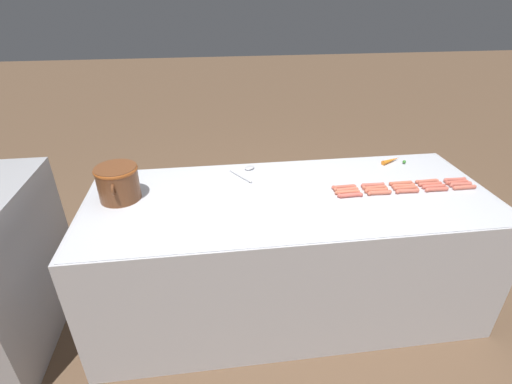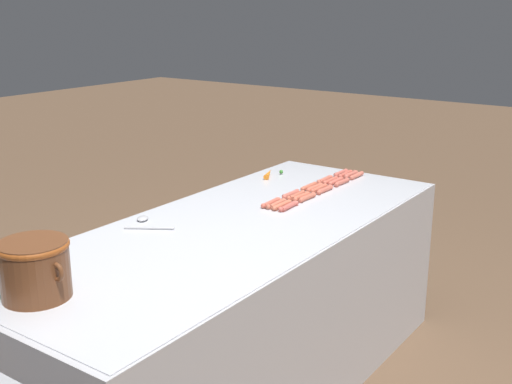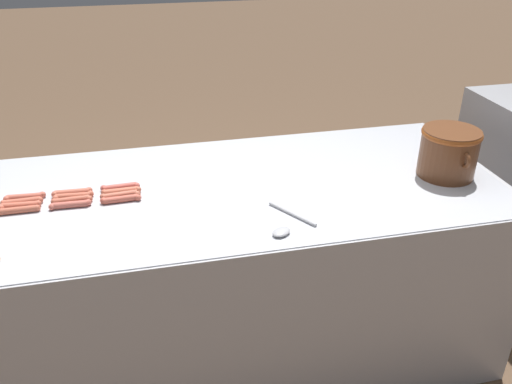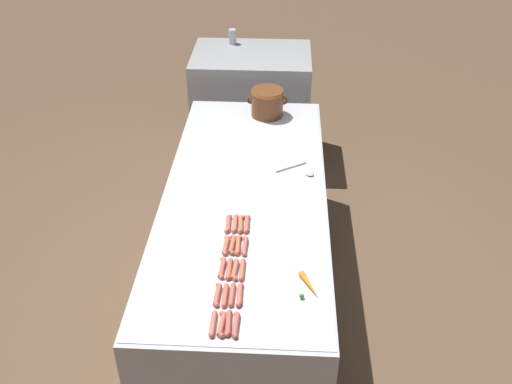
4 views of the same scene
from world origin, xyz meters
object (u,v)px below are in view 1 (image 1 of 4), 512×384
hot_dog_14 (346,189)px  carrot (392,160)px  hot_dog_4 (350,195)px  hot_dog_0 (465,187)px  hot_dog_12 (403,186)px  hot_dog_2 (407,191)px  hot_dog_6 (434,186)px  hot_dog_3 (380,193)px  hot_dog_8 (376,190)px  hot_dog_18 (373,185)px  hot_dog_5 (461,184)px  hot_dog_7 (405,188)px  hot_dog_9 (347,192)px  hot_dog_15 (455,180)px  hot_dog_13 (374,187)px  serving_spoon (247,171)px  hot_dog_16 (427,181)px  hot_dog_19 (344,187)px  hot_dog_1 (437,189)px  bean_pot (118,181)px  hot_dog_17 (401,183)px  hot_dog_10 (457,182)px  hot_dog_11 (430,184)px

hot_dog_14 → carrot: (0.35, -0.46, 0.00)m
hot_dog_4 → hot_dog_0: bearing=-90.0°
hot_dog_0 → hot_dog_12: size_ratio=1.00×
hot_dog_2 → hot_dog_6: size_ratio=1.00×
hot_dog_3 → hot_dog_8: 0.03m
hot_dog_6 → hot_dog_18: bearing=79.4°
hot_dog_5 → hot_dog_7: bearing=90.0°
hot_dog_12 → hot_dog_18: 0.18m
hot_dog_9 → hot_dog_15: (0.06, -0.72, 0.00)m
hot_dog_8 → hot_dog_15: bearing=-83.3°
hot_dog_13 → serving_spoon: (0.34, 0.73, -0.00)m
hot_dog_12 → hot_dog_16: (0.03, -0.17, 0.00)m
hot_dog_0 → hot_dog_2: size_ratio=1.00×
hot_dog_16 → hot_dog_19: bearing=90.2°
hot_dog_12 → hot_dog_1: bearing=-111.4°
hot_dog_1 → hot_dog_12: size_ratio=1.00×
hot_dog_1 → hot_dog_13: 0.37m
hot_dog_3 → hot_dog_5: bearing=-86.4°
bean_pot → hot_dog_0: bearing=-94.5°
hot_dog_4 → hot_dog_6: (0.04, -0.54, 0.00)m
hot_dog_3 → serving_spoon: 0.84m
hot_dog_17 → serving_spoon: bearing=71.4°
hot_dog_19 → hot_dog_3: bearing=-117.6°
hot_dog_14 → carrot: 0.58m
hot_dog_4 → hot_dog_15: 0.72m
hot_dog_15 → bean_pot: (0.06, 2.03, 0.10)m
hot_dog_2 → hot_dog_7: size_ratio=1.00×
hot_dog_14 → hot_dog_19: same height
hot_dog_9 → hot_dog_14: size_ratio=1.00×
hot_dog_2 → hot_dog_4: (-0.00, 0.35, 0.00)m
hot_dog_10 → hot_dog_16: same height
hot_dog_15 → bean_pot: bean_pot is taller
hot_dog_4 → carrot: carrot is taller
hot_dog_16 → hot_dog_19: size_ratio=1.00×
hot_dog_15 → hot_dog_18: same height
hot_dog_0 → carrot: carrot is taller
hot_dog_3 → hot_dog_4: bearing=91.6°
hot_dog_11 → carrot: size_ratio=0.89×
hot_dog_12 → carrot: size_ratio=0.89×
hot_dog_7 → hot_dog_9: bearing=90.3°
hot_dog_8 → hot_dog_14: same height
hot_dog_14 → hot_dog_17: bearing=-85.0°
hot_dog_4 → hot_dog_17: (0.10, -0.36, 0.00)m
hot_dog_2 → hot_dog_11: (0.06, -0.18, 0.00)m
hot_dog_1 → hot_dog_11: (0.07, 0.00, 0.00)m
hot_dog_14 → hot_dog_9: bearing=174.3°
hot_dog_15 → hot_dog_19: (0.00, 0.72, 0.00)m
hot_dog_14 → hot_dog_18: size_ratio=1.00×
hot_dog_4 → hot_dog_19: size_ratio=1.00×
hot_dog_19 → hot_dog_14: bearing=-177.1°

